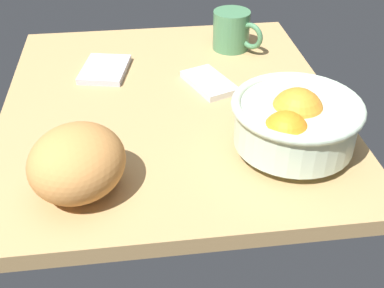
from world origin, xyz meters
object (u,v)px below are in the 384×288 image
at_px(bread_loaf, 77,162).
at_px(napkin_folded, 209,83).
at_px(mug, 232,31).
at_px(fruit_bowl, 295,120).
at_px(napkin_spare, 105,69).

bearing_deg(bread_loaf, napkin_folded, -39.34).
bearing_deg(napkin_folded, mug, -25.31).
relative_size(fruit_bowl, napkin_folded, 1.70).
xyz_separation_m(fruit_bowl, napkin_folded, (0.25, 0.10, -0.06)).
height_order(fruit_bowl, napkin_spare, fruit_bowl).
bearing_deg(napkin_folded, fruit_bowl, -157.38).
height_order(bread_loaf, napkin_folded, bread_loaf).
bearing_deg(mug, napkin_folded, 154.69).
xyz_separation_m(fruit_bowl, mug, (0.42, 0.02, -0.02)).
height_order(fruit_bowl, napkin_folded, fruit_bowl).
distance_m(napkin_folded, napkin_spare, 0.24).
bearing_deg(fruit_bowl, mug, 2.77).
bearing_deg(napkin_folded, napkin_spare, 67.59).
relative_size(napkin_folded, napkin_spare, 0.99).
relative_size(bread_loaf, napkin_spare, 1.22).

